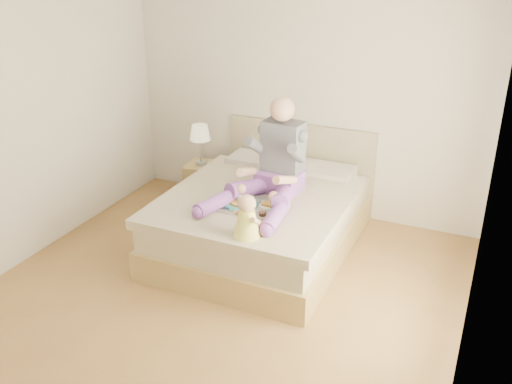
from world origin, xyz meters
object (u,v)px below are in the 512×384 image
at_px(adult, 273,168).
at_px(tray, 251,205).
at_px(nightstand, 206,185).
at_px(bed, 265,216).
at_px(baby, 248,219).

xyz_separation_m(adult, tray, (-0.07, -0.34, -0.25)).
bearing_deg(nightstand, bed, -36.51).
bearing_deg(adult, nightstand, 153.62).
bearing_deg(bed, adult, -40.45).
relative_size(tray, baby, 1.37).
bearing_deg(adult, tray, -96.47).
height_order(bed, tray, bed).
relative_size(bed, baby, 5.83).
xyz_separation_m(nightstand, tray, (1.05, -1.02, 0.39)).
bearing_deg(baby, tray, 131.59).
distance_m(adult, tray, 0.42).
xyz_separation_m(tray, baby, (0.20, -0.49, 0.12)).
bearing_deg(nightstand, adult, -37.74).
height_order(nightstand, tray, tray).
bearing_deg(baby, bed, 124.74).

